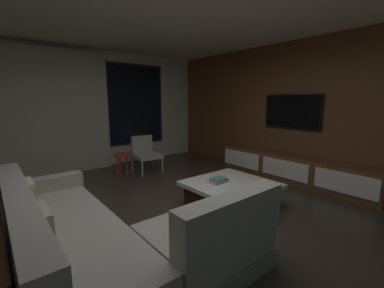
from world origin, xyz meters
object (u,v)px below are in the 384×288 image
at_px(book_stack_on_coffee_table, 218,180).
at_px(accent_chair_near_window, 145,152).
at_px(sectional_couch, 103,240).
at_px(coffee_table, 231,194).
at_px(side_stool, 122,158).
at_px(mounted_tv, 292,112).
at_px(media_console, 293,169).

distance_m(book_stack_on_coffee_table, accent_chair_near_window, 2.35).
height_order(sectional_couch, coffee_table, sectional_couch).
bearing_deg(book_stack_on_coffee_table, side_stool, 101.43).
bearing_deg(coffee_table, accent_chair_near_window, 91.45).
bearing_deg(book_stack_on_coffee_table, sectional_couch, -169.49).
bearing_deg(side_stool, mounted_tv, -42.17).
bearing_deg(accent_chair_near_window, side_stool, 178.16).
height_order(coffee_table, media_console, media_console).
xyz_separation_m(media_console, mounted_tv, (0.18, 0.20, 1.10)).
height_order(book_stack_on_coffee_table, mounted_tv, mounted_tv).
bearing_deg(side_stool, accent_chair_near_window, -1.84).
bearing_deg(side_stool, sectional_couch, -116.95).
bearing_deg(accent_chair_near_window, sectional_couch, -125.54).
xyz_separation_m(sectional_couch, book_stack_on_coffee_table, (1.86, 0.35, 0.10)).
xyz_separation_m(coffee_table, book_stack_on_coffee_table, (-0.13, 0.14, 0.20)).
bearing_deg(media_console, book_stack_on_coffee_table, 175.79).
distance_m(sectional_couch, accent_chair_near_window, 3.32).
height_order(book_stack_on_coffee_table, accent_chair_near_window, accent_chair_near_window).
bearing_deg(accent_chair_near_window, book_stack_on_coffee_table, -91.64).
bearing_deg(accent_chair_near_window, mounted_tv, -48.83).
distance_m(sectional_couch, book_stack_on_coffee_table, 1.89).
bearing_deg(sectional_couch, mounted_tv, 5.86).
height_order(book_stack_on_coffee_table, media_console, media_console).
distance_m(book_stack_on_coffee_table, media_console, 1.90).
relative_size(coffee_table, media_console, 0.37).
distance_m(coffee_table, book_stack_on_coffee_table, 0.28).
xyz_separation_m(accent_chair_near_window, media_console, (1.82, -2.49, -0.18)).
distance_m(coffee_table, accent_chair_near_window, 2.50).
distance_m(sectional_couch, mounted_tv, 4.09).
bearing_deg(mounted_tv, sectional_couch, -174.14).
relative_size(coffee_table, accent_chair_near_window, 1.49).
relative_size(book_stack_on_coffee_table, media_console, 0.09).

